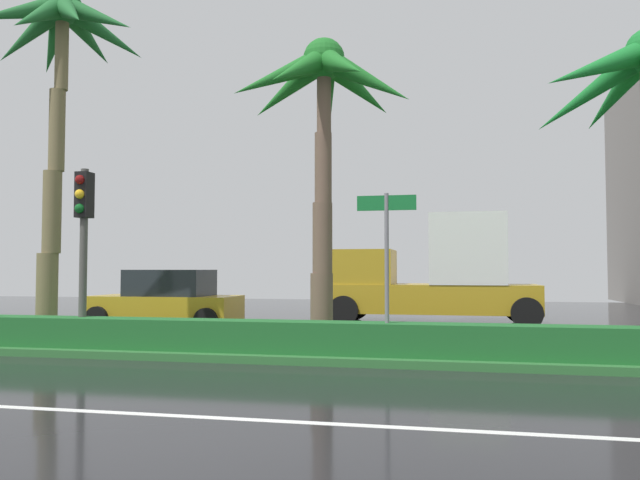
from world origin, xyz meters
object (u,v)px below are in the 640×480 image
at_px(palm_tree_centre_left, 323,100).
at_px(traffic_signal_median_left, 83,223).
at_px(palm_tree_mid_left, 61,54).
at_px(box_truck_lead, 436,275).
at_px(car_in_traffic_leading, 167,300).
at_px(street_name_sign, 387,251).

distance_m(palm_tree_centre_left, traffic_signal_median_left, 5.69).
height_order(palm_tree_mid_left, box_truck_lead, palm_tree_mid_left).
distance_m(palm_tree_mid_left, box_truck_lead, 12.38).
xyz_separation_m(palm_tree_mid_left, box_truck_lead, (8.67, 7.00, -5.39)).
bearing_deg(car_in_traffic_leading, box_truck_lead, -157.63).
bearing_deg(street_name_sign, traffic_signal_median_left, 178.49).
xyz_separation_m(palm_tree_centre_left, car_in_traffic_leading, (-5.52, 4.06, -4.55)).
bearing_deg(street_name_sign, box_truck_lead, 85.56).
bearing_deg(box_truck_lead, traffic_signal_median_left, 50.40).
height_order(palm_tree_mid_left, car_in_traffic_leading, palm_tree_mid_left).
xyz_separation_m(street_name_sign, box_truck_lead, (0.67, 8.67, -0.53)).
relative_size(palm_tree_mid_left, palm_tree_centre_left, 1.28).
height_order(palm_tree_centre_left, box_truck_lead, palm_tree_centre_left).
xyz_separation_m(traffic_signal_median_left, box_truck_lead, (7.03, 8.50, -1.15)).
height_order(palm_tree_mid_left, street_name_sign, palm_tree_mid_left).
xyz_separation_m(palm_tree_mid_left, traffic_signal_median_left, (1.64, -1.49, -4.24)).
bearing_deg(car_in_traffic_leading, palm_tree_mid_left, 75.72).
relative_size(palm_tree_centre_left, traffic_signal_median_left, 1.78).
xyz_separation_m(palm_tree_centre_left, traffic_signal_median_left, (-4.86, -1.27, -2.68)).
bearing_deg(box_truck_lead, palm_tree_mid_left, 38.92).
relative_size(palm_tree_centre_left, car_in_traffic_leading, 1.53).
relative_size(traffic_signal_median_left, box_truck_lead, 0.58).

